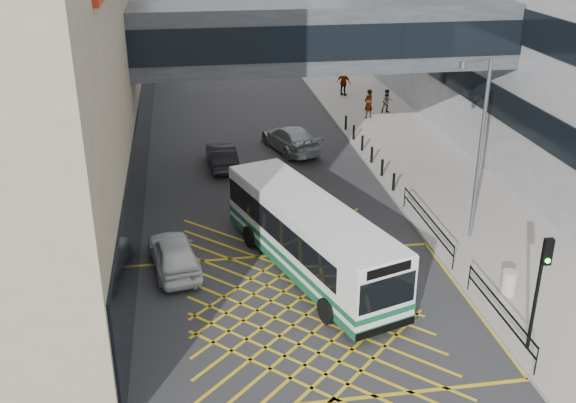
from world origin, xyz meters
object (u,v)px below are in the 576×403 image
litter_bin (509,283)px  pedestrian_b (387,101)px  car_dark (222,156)px  pedestrian_c (344,83)px  bus (308,235)px  car_silver (291,138)px  pedestrian_a (369,104)px  traffic_light (541,279)px  street_lamp (478,140)px  car_white (174,254)px

litter_bin → pedestrian_b: pedestrian_b is taller
car_dark → pedestrian_c: bearing=-130.5°
bus → pedestrian_c: bearing=55.3°
car_silver → pedestrian_a: size_ratio=2.58×
litter_bin → pedestrian_a: (0.88, 22.29, 0.49)m
bus → traffic_light: bearing=-65.4°
car_silver → traffic_light: 21.00m
car_dark → street_lamp: bearing=129.3°
car_dark → litter_bin: 17.72m
car_white → car_silver: bearing=-126.8°
car_dark → street_lamp: 14.80m
car_silver → street_lamp: street_lamp is taller
street_lamp → pedestrian_c: bearing=65.1°
bus → car_dark: (-2.52, 11.94, -0.89)m
street_lamp → pedestrian_a: bearing=64.1°
bus → pedestrian_b: bearing=47.1°
traffic_light → litter_bin: (0.85, 3.28, -2.15)m
car_white → bus: bearing=160.6°
car_dark → pedestrian_b: 14.36m
car_dark → street_lamp: street_lamp is taller
bus → pedestrian_c: bus is taller
car_white → litter_bin: (11.93, -4.02, -0.09)m
litter_bin → pedestrian_c: 28.20m
bus → car_white: 5.28m
car_white → pedestrian_b: 24.06m
car_white → pedestrian_c: pedestrian_c is taller
bus → traffic_light: 8.83m
car_white → pedestrian_a: pedestrian_a is taller
bus → litter_bin: bus is taller
pedestrian_a → pedestrian_b: size_ratio=1.21×
bus → car_silver: bus is taller
pedestrian_b → litter_bin: bearing=-100.4°
litter_bin → pedestrian_a: 22.32m
car_dark → car_silver: 4.63m
pedestrian_b → pedestrian_c: 5.23m
car_white → traffic_light: bearing=137.0°
traffic_light → pedestrian_c: (1.46, 31.47, -1.66)m
car_white → car_silver: 14.78m
litter_bin → bus: bearing=155.2°
bus → pedestrian_a: bearing=50.0°
street_lamp → litter_bin: size_ratio=8.18×
traffic_light → pedestrian_b: (3.32, 26.57, -1.83)m
car_silver → pedestrian_c: (5.78, 11.02, 0.35)m
bus → litter_bin: 7.53m
car_silver → street_lamp: 14.26m
bus → car_silver: (1.62, 14.04, -0.78)m
car_white → pedestrian_a: size_ratio=2.34×
street_lamp → car_white: bearing=158.3°
traffic_light → street_lamp: 8.15m
car_dark → car_silver: bearing=-156.5°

